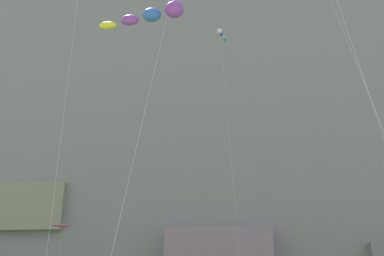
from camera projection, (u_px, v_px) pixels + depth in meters
name	position (u px, v px, depth m)	size (l,w,h in m)	color
cliff_face	(217.00, 107.00, 82.64)	(180.00, 26.28, 80.21)	gray
kite_windsock_far_left	(154.00, 15.00, 24.49)	(4.68, 2.93, 19.62)	purple
kite_delta_far_right	(62.00, 236.00, 47.58)	(2.52, 5.33, 13.15)	pink
kite_windsock_low_right	(221.00, 36.00, 51.73)	(2.07, 4.91, 34.28)	white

